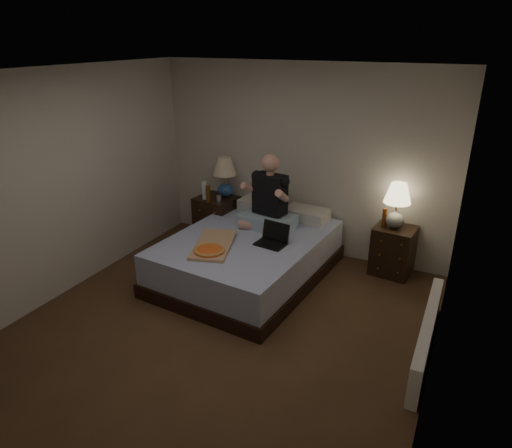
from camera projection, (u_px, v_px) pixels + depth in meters
The scene contains 18 objects.
floor at pixel (217, 332), 4.63m from camera, with size 4.00×4.50×0.00m, color brown.
ceiling at pixel (207, 73), 3.67m from camera, with size 4.00×4.50×0.00m, color white.
wall_back at pixel (301, 161), 6.01m from camera, with size 4.00×2.50×0.00m, color silver.
wall_left at pixel (55, 187), 4.96m from camera, with size 4.50×2.50×0.00m, color silver.
wall_right at pixel (447, 262), 3.33m from camera, with size 4.50×2.50×0.00m, color silver.
bed at pixel (248, 257), 5.60m from camera, with size 1.61×2.15×0.54m, color #6279C4.
nightstand_left at pixel (217, 220), 6.49m from camera, with size 0.53×0.47×0.69m, color black.
nightstand_right at pixel (393, 250), 5.66m from camera, with size 0.47×0.43×0.62m, color black.
lamp_left at pixel (225, 177), 6.30m from camera, with size 0.32×0.32×0.56m, color #254B89, non-canonical shape.
lamp_right at pixel (397, 206), 5.45m from camera, with size 0.32×0.32×0.56m, color gray, non-canonical shape.
water_bottle at pixel (204, 190), 6.26m from camera, with size 0.07×0.07×0.25m, color white.
soda_can at pixel (219, 199), 6.15m from camera, with size 0.07×0.07×0.10m, color #B5B4B0.
beer_bottle_left at pixel (208, 194), 6.15m from camera, with size 0.06×0.06×0.23m, color #59300C.
beer_bottle_right at pixel (385, 217), 5.55m from camera, with size 0.06×0.06×0.23m, color #61300D.
person at pixel (268, 192), 5.60m from camera, with size 0.66×0.52×0.93m, color black, non-canonical shape.
laptop at pixel (271, 235), 5.23m from camera, with size 0.34×0.28×0.24m, color black, non-canonical shape.
pizza_box at pixel (209, 251), 5.04m from camera, with size 0.40×0.76×0.08m, color tan, non-canonical shape.
radiator at pixel (426, 335), 4.24m from camera, with size 0.10×1.60×0.40m, color white.
Camera 1 is at (2.06, -3.28, 2.79)m, focal length 32.00 mm.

